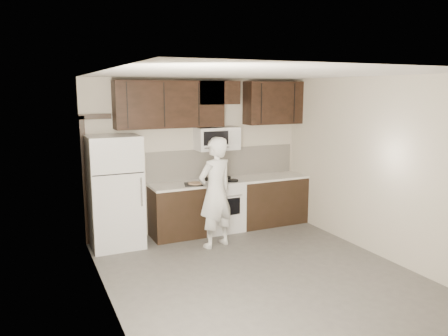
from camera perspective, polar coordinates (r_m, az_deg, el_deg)
floor at (r=6.23m, az=4.39°, el=-13.49°), size 4.50×4.50×0.00m
back_wall at (r=7.83m, az=-3.50°, el=1.72°), size 4.00×0.00×4.00m
ceiling at (r=5.71m, az=4.76°, el=12.17°), size 4.50×4.50×0.00m
counter_run at (r=7.97m, az=1.44°, el=-4.68°), size 2.95×0.64×0.91m
stove at (r=7.84m, az=-0.55°, el=-4.88°), size 0.76×0.66×0.94m
backsplash at (r=8.04m, az=-0.13°, el=0.73°), size 2.90×0.02×0.54m
upper_cabinets at (r=7.67m, az=-1.63°, el=8.55°), size 3.48×0.35×0.78m
microwave at (r=7.73m, az=-0.92°, el=3.87°), size 0.76×0.42×0.40m
refrigerator at (r=7.16m, az=-14.05°, el=-3.04°), size 0.80×0.76×1.80m
door_trim at (r=7.34m, az=-17.47°, el=-0.10°), size 0.50×0.08×2.12m
saucepan at (r=7.52m, az=-1.33°, el=-1.52°), size 0.27×0.17×0.16m
baking_tray at (r=7.41m, az=-3.76°, el=-2.14°), size 0.42×0.36×0.02m
pizza at (r=7.41m, az=-3.77°, el=-2.00°), size 0.30×0.30×0.02m
person at (r=6.94m, az=-1.12°, el=-3.22°), size 0.75×0.60×1.78m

